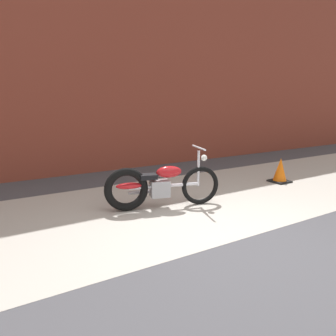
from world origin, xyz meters
TOP-DOWN VIEW (x-y plane):
  - ground_plane at (0.00, 0.00)m, footprint 80.00×80.00m
  - sidewalk_slab at (0.00, 1.75)m, footprint 36.00×3.50m
  - brick_building_wall at (0.00, 5.20)m, footprint 36.00×0.50m
  - motorcycle_red at (-0.26, 1.70)m, footprint 1.96×0.78m
  - traffic_cone at (3.00, 1.80)m, footprint 0.40×0.40m

SIDE VIEW (x-z plane):
  - ground_plane at x=0.00m, z-range 0.00..0.00m
  - sidewalk_slab at x=0.00m, z-range 0.00..0.01m
  - traffic_cone at x=3.00m, z-range -0.03..0.52m
  - motorcycle_red at x=-0.26m, z-range -0.12..0.91m
  - brick_building_wall at x=0.00m, z-range 0.00..5.98m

